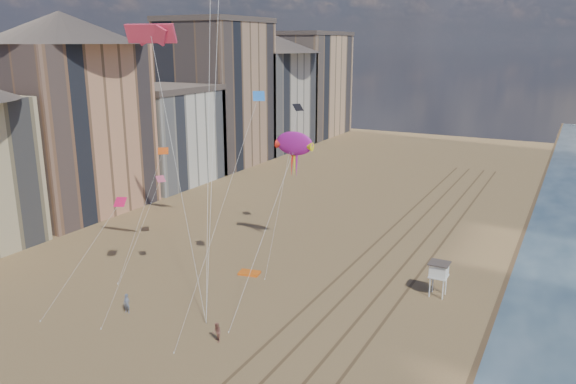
% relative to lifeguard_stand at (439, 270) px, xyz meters
% --- Properties ---
extents(wet_sand, '(260.00, 260.00, 0.00)m').
position_rel_lifeguard_stand_xyz_m(wet_sand, '(9.85, 10.82, -2.69)').
color(wet_sand, '#42301E').
rests_on(wet_sand, ground).
extents(tracks, '(7.68, 120.00, 0.01)m').
position_rel_lifeguard_stand_xyz_m(tracks, '(-6.60, 0.82, -2.68)').
color(tracks, brown).
rests_on(tracks, ground).
extents(buildings, '(34.72, 131.35, 29.00)m').
position_rel_lifeguard_stand_xyz_m(buildings, '(-54.89, 36.41, 10.86)').
color(buildings, '#C6B284').
rests_on(buildings, ground).
extents(lifeguard_stand, '(1.93, 1.93, 3.49)m').
position_rel_lifeguard_stand_xyz_m(lifeguard_stand, '(0.00, 0.00, 0.00)').
color(lifeguard_stand, white).
rests_on(lifeguard_stand, ground).
extents(grounded_kite, '(2.42, 1.78, 0.25)m').
position_rel_lifeguard_stand_xyz_m(grounded_kite, '(-19.23, -4.02, -2.56)').
color(grounded_kite, orange).
rests_on(grounded_kite, ground).
extents(show_kite, '(4.52, 10.14, 23.07)m').
position_rel_lifeguard_stand_xyz_m(show_kite, '(-17.67, 3.50, 10.49)').
color(show_kite, '#A3198F').
rests_on(show_kite, ground).
extents(kite_flyer_a, '(0.72, 0.52, 1.86)m').
position_rel_lifeguard_stand_xyz_m(kite_flyer_a, '(-24.55, -16.91, -1.76)').
color(kite_flyer_a, slate).
rests_on(kite_flyer_a, ground).
extents(kite_flyer_b, '(1.04, 1.02, 1.70)m').
position_rel_lifeguard_stand_xyz_m(kite_flyer_b, '(-14.21, -17.38, -1.84)').
color(kite_flyer_b, '#905749').
rests_on(kite_flyer_b, ground).
extents(small_kites, '(17.58, 18.40, 12.15)m').
position_rel_lifeguard_stand_xyz_m(small_kites, '(-24.42, -5.22, 10.96)').
color(small_kites, '#CC4F69').
rests_on(small_kites, ground).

